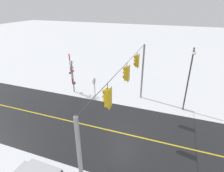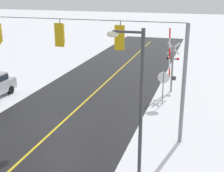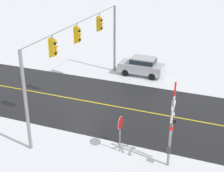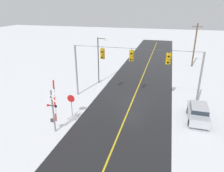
% 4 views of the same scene
% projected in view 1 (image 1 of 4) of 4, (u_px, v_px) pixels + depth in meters
% --- Properties ---
extents(ground_plane, '(160.00, 160.00, 0.00)m').
position_uv_depth(ground_plane, '(123.00, 134.00, 15.77)').
color(ground_plane, white).
extents(road_asphalt, '(9.00, 80.00, 0.01)m').
position_uv_depth(road_asphalt, '(200.00, 151.00, 13.91)').
color(road_asphalt, black).
rests_on(road_asphalt, ground).
extents(lane_centre_line, '(0.14, 72.00, 0.01)m').
position_uv_depth(lane_centre_line, '(200.00, 151.00, 13.91)').
color(lane_centre_line, gold).
rests_on(lane_centre_line, ground).
extents(signal_span, '(14.20, 0.47, 6.22)m').
position_uv_depth(signal_span, '(125.00, 88.00, 14.05)').
color(signal_span, gray).
rests_on(signal_span, ground).
extents(stop_sign, '(0.80, 0.09, 2.35)m').
position_uv_depth(stop_sign, '(94.00, 83.00, 21.20)').
color(stop_sign, gray).
rests_on(stop_sign, ground).
extents(railroad_crossing, '(0.98, 0.31, 4.91)m').
position_uv_depth(railroad_crossing, '(72.00, 74.00, 22.05)').
color(railroad_crossing, gray).
rests_on(railroad_crossing, ground).
extents(streetlamp_near, '(1.39, 0.28, 6.50)m').
position_uv_depth(streetlamp_near, '(189.00, 75.00, 17.44)').
color(streetlamp_near, '#38383D').
rests_on(streetlamp_near, ground).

